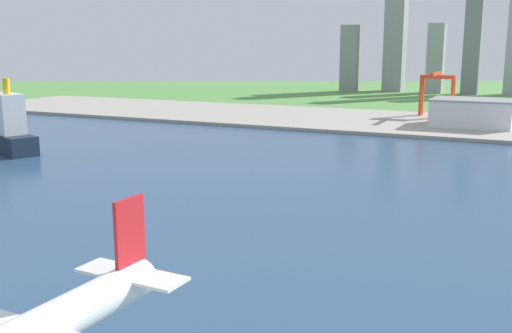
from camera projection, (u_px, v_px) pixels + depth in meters
name	position (u px, v px, depth m)	size (l,w,h in m)	color
ground_plane	(355.00, 174.00, 277.66)	(2400.00, 2400.00, 0.00)	#558F44
water_bay	(311.00, 204.00, 224.47)	(840.00, 360.00, 0.15)	#2D4C70
industrial_pier	(425.00, 124.00, 445.80)	(840.00, 140.00, 2.50)	#A39D92
cargo_ship	(4.00, 130.00, 335.09)	(68.46, 38.80, 41.36)	#192838
port_crane_red	(437.00, 84.00, 478.43)	(26.93, 43.55, 35.77)	red
warehouse_main	(472.00, 112.00, 423.41)	(55.39, 40.81, 19.22)	white
distant_skyline	(441.00, 46.00, 743.64)	(256.32, 74.93, 143.87)	gray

